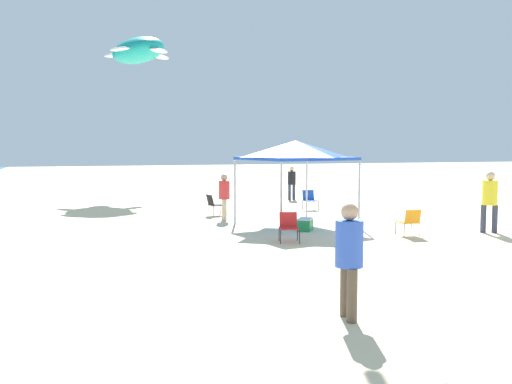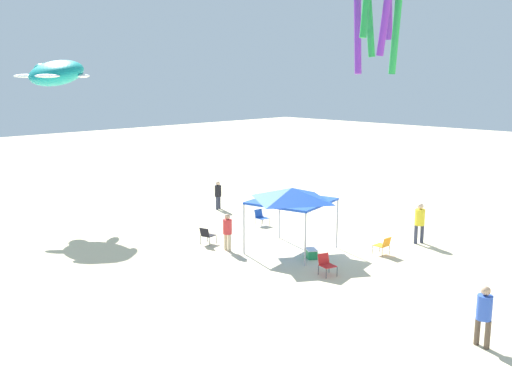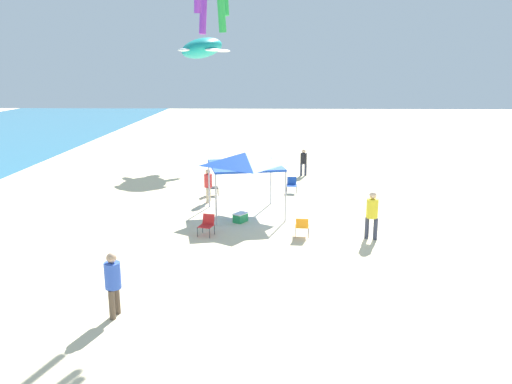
{
  "view_description": "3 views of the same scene",
  "coord_description": "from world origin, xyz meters",
  "px_view_note": "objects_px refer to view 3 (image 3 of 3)",
  "views": [
    {
      "loc": [
        -16.7,
        10.97,
        2.71
      ],
      "look_at": [
        -0.12,
        5.77,
        1.29
      ],
      "focal_mm": 40.24,
      "sensor_mm": 36.0,
      "label": 1
    },
    {
      "loc": [
        -15.22,
        22.46,
        7.62
      ],
      "look_at": [
        1.76,
        5.67,
        2.85
      ],
      "focal_mm": 40.71,
      "sensor_mm": 36.0,
      "label": 2
    },
    {
      "loc": [
        -21.48,
        2.75,
        6.65
      ],
      "look_at": [
        0.56,
        3.43,
        1.21
      ],
      "focal_mm": 36.14,
      "sensor_mm": 36.0,
      "label": 3
    }
  ],
  "objects_px": {
    "folding_chair_near_cooler": "(302,225)",
    "folding_chair_left_of_tent": "(211,186)",
    "person_watching_sky": "(208,183)",
    "canopy_tent": "(245,160)",
    "person_by_tent": "(113,280)",
    "person_kite_handler": "(304,160)",
    "folding_chair_right_of_tent": "(207,223)",
    "kite_turtle_teal": "(202,48)",
    "cooler_box": "(240,217)",
    "folding_chair_facing_ocean": "(292,184)",
    "person_near_umbrella": "(372,211)"
  },
  "relations": [
    {
      "from": "folding_chair_left_of_tent",
      "to": "cooler_box",
      "type": "relative_size",
      "value": 1.1
    },
    {
      "from": "person_kite_handler",
      "to": "person_watching_sky",
      "type": "height_order",
      "value": "person_watching_sky"
    },
    {
      "from": "folding_chair_right_of_tent",
      "to": "person_kite_handler",
      "type": "xyz_separation_m",
      "value": [
        11.63,
        -4.55,
        0.5
      ]
    },
    {
      "from": "canopy_tent",
      "to": "person_watching_sky",
      "type": "xyz_separation_m",
      "value": [
        2.04,
        1.96,
        -1.55
      ]
    },
    {
      "from": "person_kite_handler",
      "to": "kite_turtle_teal",
      "type": "height_order",
      "value": "kite_turtle_teal"
    },
    {
      "from": "kite_turtle_teal",
      "to": "folding_chair_near_cooler",
      "type": "bearing_deg",
      "value": -157.56
    },
    {
      "from": "folding_chair_left_of_tent",
      "to": "person_by_tent",
      "type": "relative_size",
      "value": 0.45
    },
    {
      "from": "folding_chair_near_cooler",
      "to": "cooler_box",
      "type": "xyz_separation_m",
      "value": [
        1.92,
        2.57,
        -0.27
      ]
    },
    {
      "from": "person_watching_sky",
      "to": "kite_turtle_teal",
      "type": "distance_m",
      "value": 13.88
    },
    {
      "from": "cooler_box",
      "to": "person_near_umbrella",
      "type": "distance_m",
      "value": 5.74
    },
    {
      "from": "folding_chair_right_of_tent",
      "to": "person_watching_sky",
      "type": "distance_m",
      "value": 5.17
    },
    {
      "from": "folding_chair_right_of_tent",
      "to": "folding_chair_left_of_tent",
      "type": "distance_m",
      "value": 6.52
    },
    {
      "from": "folding_chair_left_of_tent",
      "to": "person_kite_handler",
      "type": "xyz_separation_m",
      "value": [
        5.13,
        -5.16,
        0.5
      ]
    },
    {
      "from": "folding_chair_near_cooler",
      "to": "cooler_box",
      "type": "distance_m",
      "value": 3.22
    },
    {
      "from": "person_by_tent",
      "to": "person_near_umbrella",
      "type": "bearing_deg",
      "value": -42.98
    },
    {
      "from": "canopy_tent",
      "to": "folding_chair_facing_ocean",
      "type": "height_order",
      "value": "canopy_tent"
    },
    {
      "from": "canopy_tent",
      "to": "person_by_tent",
      "type": "distance_m",
      "value": 10.62
    },
    {
      "from": "folding_chair_facing_ocean",
      "to": "person_watching_sky",
      "type": "relative_size",
      "value": 0.49
    },
    {
      "from": "cooler_box",
      "to": "person_watching_sky",
      "type": "relative_size",
      "value": 0.44
    },
    {
      "from": "canopy_tent",
      "to": "person_by_tent",
      "type": "xyz_separation_m",
      "value": [
        -10.07,
        3.05,
        -1.46
      ]
    },
    {
      "from": "canopy_tent",
      "to": "folding_chair_left_of_tent",
      "type": "relative_size",
      "value": 4.51
    },
    {
      "from": "folding_chair_right_of_tent",
      "to": "folding_chair_facing_ocean",
      "type": "xyz_separation_m",
      "value": [
        7.24,
        -3.67,
        0.0
      ]
    },
    {
      "from": "cooler_box",
      "to": "person_near_umbrella",
      "type": "height_order",
      "value": "person_near_umbrella"
    },
    {
      "from": "canopy_tent",
      "to": "folding_chair_right_of_tent",
      "type": "bearing_deg",
      "value": 155.59
    },
    {
      "from": "folding_chair_facing_ocean",
      "to": "cooler_box",
      "type": "xyz_separation_m",
      "value": [
        -5.45,
        2.43,
        -0.27
      ]
    },
    {
      "from": "canopy_tent",
      "to": "folding_chair_left_of_tent",
      "type": "xyz_separation_m",
      "value": [
        3.42,
        2.01,
        -2.06
      ]
    },
    {
      "from": "cooler_box",
      "to": "folding_chair_facing_ocean",
      "type": "bearing_deg",
      "value": -24.02
    },
    {
      "from": "person_kite_handler",
      "to": "folding_chair_facing_ocean",
      "type": "bearing_deg",
      "value": 56.61
    },
    {
      "from": "folding_chair_near_cooler",
      "to": "folding_chair_left_of_tent",
      "type": "xyz_separation_m",
      "value": [
        6.62,
        4.42,
        0.0
      ]
    },
    {
      "from": "folding_chair_near_cooler",
      "to": "person_by_tent",
      "type": "xyz_separation_m",
      "value": [
        -6.87,
        5.46,
        0.6
      ]
    },
    {
      "from": "folding_chair_right_of_tent",
      "to": "person_near_umbrella",
      "type": "xyz_separation_m",
      "value": [
        -0.29,
        -6.51,
        0.65
      ]
    },
    {
      "from": "person_kite_handler",
      "to": "cooler_box",
      "type": "bearing_deg",
      "value": 49.38
    },
    {
      "from": "folding_chair_left_of_tent",
      "to": "cooler_box",
      "type": "height_order",
      "value": "folding_chair_left_of_tent"
    },
    {
      "from": "person_watching_sky",
      "to": "person_near_umbrella",
      "type": "distance_m",
      "value": 8.9
    },
    {
      "from": "person_watching_sky",
      "to": "person_near_umbrella",
      "type": "xyz_separation_m",
      "value": [
        -5.41,
        -7.07,
        0.14
      ]
    },
    {
      "from": "canopy_tent",
      "to": "cooler_box",
      "type": "xyz_separation_m",
      "value": [
        -1.28,
        0.16,
        -2.33
      ]
    },
    {
      "from": "folding_chair_left_of_tent",
      "to": "person_near_umbrella",
      "type": "xyz_separation_m",
      "value": [
        -6.78,
        -7.12,
        0.65
      ]
    },
    {
      "from": "cooler_box",
      "to": "person_watching_sky",
      "type": "xyz_separation_m",
      "value": [
        3.33,
        1.8,
        0.78
      ]
    },
    {
      "from": "folding_chair_left_of_tent",
      "to": "folding_chair_facing_ocean",
      "type": "bearing_deg",
      "value": -91.77
    },
    {
      "from": "canopy_tent",
      "to": "person_near_umbrella",
      "type": "relative_size",
      "value": 1.93
    },
    {
      "from": "folding_chair_facing_ocean",
      "to": "person_kite_handler",
      "type": "height_order",
      "value": "person_kite_handler"
    },
    {
      "from": "folding_chair_right_of_tent",
      "to": "kite_turtle_teal",
      "type": "xyz_separation_m",
      "value": [
        17.08,
        2.29,
        7.32
      ]
    },
    {
      "from": "folding_chair_near_cooler",
      "to": "person_near_umbrella",
      "type": "bearing_deg",
      "value": 179.85
    },
    {
      "from": "folding_chair_left_of_tent",
      "to": "cooler_box",
      "type": "xyz_separation_m",
      "value": [
        -4.7,
        -1.85,
        -0.27
      ]
    },
    {
      "from": "canopy_tent",
      "to": "person_kite_handler",
      "type": "height_order",
      "value": "canopy_tent"
    },
    {
      "from": "person_by_tent",
      "to": "person_near_umbrella",
      "type": "relative_size",
      "value": 0.96
    },
    {
      "from": "person_kite_handler",
      "to": "person_watching_sky",
      "type": "xyz_separation_m",
      "value": [
        -6.51,
        5.11,
        0.01
      ]
    },
    {
      "from": "folding_chair_near_cooler",
      "to": "folding_chair_left_of_tent",
      "type": "distance_m",
      "value": 7.96
    },
    {
      "from": "folding_chair_near_cooler",
      "to": "person_watching_sky",
      "type": "bearing_deg",
      "value": -46.97
    },
    {
      "from": "kite_turtle_teal",
      "to": "person_kite_handler",
      "type": "bearing_deg",
      "value": -125.64
    }
  ]
}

